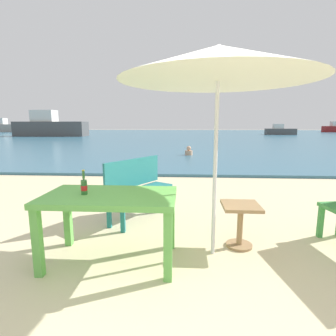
# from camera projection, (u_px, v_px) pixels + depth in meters

# --- Properties ---
(ground_plane) EXTENTS (120.00, 120.00, 0.00)m
(ground_plane) POSITION_uv_depth(u_px,v_px,m) (198.00, 284.00, 2.48)
(ground_plane) COLOR beige
(sea_water) EXTENTS (120.00, 50.00, 0.08)m
(sea_water) POSITION_uv_depth(u_px,v_px,m) (185.00, 135.00, 31.99)
(sea_water) COLOR #386B84
(sea_water) RESTS_ON ground_plane
(picnic_table_green) EXTENTS (1.40, 0.80, 0.76)m
(picnic_table_green) POSITION_uv_depth(u_px,v_px,m) (110.00, 204.00, 2.81)
(picnic_table_green) COLOR #60B24C
(picnic_table_green) RESTS_ON ground_plane
(beer_bottle_amber) EXTENTS (0.07, 0.07, 0.26)m
(beer_bottle_amber) POSITION_uv_depth(u_px,v_px,m) (84.00, 186.00, 2.77)
(beer_bottle_amber) COLOR #2D662D
(beer_bottle_amber) RESTS_ON picnic_table_green
(patio_umbrella) EXTENTS (2.10, 2.10, 2.30)m
(patio_umbrella) POSITION_uv_depth(u_px,v_px,m) (218.00, 64.00, 2.72)
(patio_umbrella) COLOR silver
(patio_umbrella) RESTS_ON ground_plane
(side_table_wood) EXTENTS (0.44, 0.44, 0.54)m
(side_table_wood) POSITION_uv_depth(u_px,v_px,m) (240.00, 219.00, 3.19)
(side_table_wood) COLOR #9E7A51
(side_table_wood) RESTS_ON ground_plane
(bench_teal_center) EXTENTS (0.95, 1.21, 0.95)m
(bench_teal_center) POSITION_uv_depth(u_px,v_px,m) (138.00, 185.00, 4.14)
(bench_teal_center) COLOR #237275
(bench_teal_center) RESTS_ON ground_plane
(swimmer_person) EXTENTS (0.34, 0.34, 0.41)m
(swimmer_person) POSITION_uv_depth(u_px,v_px,m) (189.00, 152.00, 11.86)
(swimmer_person) COLOR tan
(swimmer_person) RESTS_ON sea_water
(boat_tanker) EXTENTS (6.12, 1.67, 2.23)m
(boat_tanker) POSITION_uv_depth(u_px,v_px,m) (3.00, 127.00, 42.66)
(boat_tanker) COLOR gray
(boat_tanker) RESTS_ON sea_water
(boat_barge) EXTENTS (7.81, 2.13, 2.84)m
(boat_barge) POSITION_uv_depth(u_px,v_px,m) (50.00, 127.00, 29.15)
(boat_barge) COLOR #4C4C4C
(boat_barge) RESTS_ON sea_water
(boat_cargo_ship) EXTENTS (3.68, 1.00, 1.34)m
(boat_cargo_ship) POSITION_uv_depth(u_px,v_px,m) (280.00, 131.00, 32.83)
(boat_cargo_ship) COLOR #4C4C4C
(boat_cargo_ship) RESTS_ON sea_water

